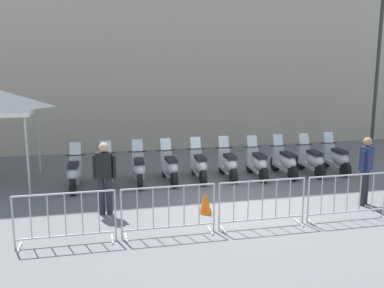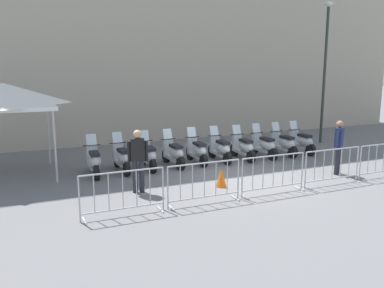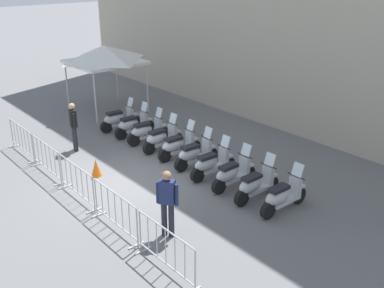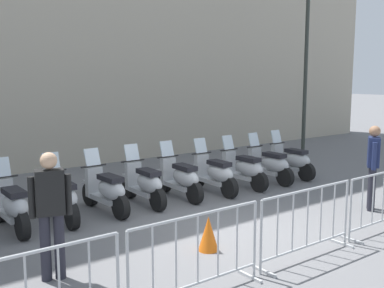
# 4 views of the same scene
# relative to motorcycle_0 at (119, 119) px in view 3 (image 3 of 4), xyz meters

# --- Properties ---
(ground_plane) EXTENTS (120.00, 120.00, 0.00)m
(ground_plane) POSITION_rel_motorcycle_0_xyz_m (4.08, -2.15, -0.45)
(ground_plane) COLOR slate
(motorcycle_0) EXTENTS (0.56, 1.73, 1.24)m
(motorcycle_0) POSITION_rel_motorcycle_0_xyz_m (0.00, 0.00, 0.00)
(motorcycle_0) COLOR black
(motorcycle_0) RESTS_ON ground
(motorcycle_1) EXTENTS (0.56, 1.72, 1.24)m
(motorcycle_1) POSITION_rel_motorcycle_0_xyz_m (0.91, 0.07, 0.00)
(motorcycle_1) COLOR black
(motorcycle_1) RESTS_ON ground
(motorcycle_2) EXTENTS (0.56, 1.72, 1.24)m
(motorcycle_2) POSITION_rel_motorcycle_0_xyz_m (1.82, 0.08, 0.00)
(motorcycle_2) COLOR black
(motorcycle_2) RESTS_ON ground
(motorcycle_3) EXTENTS (0.56, 1.72, 1.24)m
(motorcycle_3) POSITION_rel_motorcycle_0_xyz_m (2.73, 0.07, 0.00)
(motorcycle_3) COLOR black
(motorcycle_3) RESTS_ON ground
(motorcycle_4) EXTENTS (0.56, 1.72, 1.24)m
(motorcycle_4) POSITION_rel_motorcycle_0_xyz_m (3.63, 0.09, 0.00)
(motorcycle_4) COLOR black
(motorcycle_4) RESTS_ON ground
(motorcycle_5) EXTENTS (0.56, 1.72, 1.24)m
(motorcycle_5) POSITION_rel_motorcycle_0_xyz_m (4.54, 0.06, 0.00)
(motorcycle_5) COLOR black
(motorcycle_5) RESTS_ON ground
(motorcycle_6) EXTENTS (0.56, 1.72, 1.24)m
(motorcycle_6) POSITION_rel_motorcycle_0_xyz_m (5.45, -0.03, 0.00)
(motorcycle_6) COLOR black
(motorcycle_6) RESTS_ON ground
(motorcycle_7) EXTENTS (0.56, 1.72, 1.24)m
(motorcycle_7) POSITION_rel_motorcycle_0_xyz_m (6.36, -0.03, 0.00)
(motorcycle_7) COLOR black
(motorcycle_7) RESTS_ON ground
(motorcycle_8) EXTENTS (0.56, 1.72, 1.24)m
(motorcycle_8) POSITION_rel_motorcycle_0_xyz_m (7.26, -0.03, 0.00)
(motorcycle_8) COLOR black
(motorcycle_8) RESTS_ON ground
(motorcycle_9) EXTENTS (0.56, 1.72, 1.24)m
(motorcycle_9) POSITION_rel_motorcycle_0_xyz_m (8.17, 0.02, 0.00)
(motorcycle_9) COLOR black
(motorcycle_9) RESTS_ON ground
(barrier_segment_0) EXTENTS (1.97, 0.44, 1.07)m
(barrier_segment_0) POSITION_rel_motorcycle_0_xyz_m (-0.03, -3.81, 0.07)
(barrier_segment_0) COLOR #B2B5B7
(barrier_segment_0) RESTS_ON ground
(barrier_segment_1) EXTENTS (1.97, 0.44, 1.07)m
(barrier_segment_1) POSITION_rel_motorcycle_0_xyz_m (2.02, -3.81, 0.07)
(barrier_segment_1) COLOR #B2B5B7
(barrier_segment_1) RESTS_ON ground
(barrier_segment_2) EXTENTS (1.97, 0.44, 1.07)m
(barrier_segment_2) POSITION_rel_motorcycle_0_xyz_m (4.08, -3.82, 0.07)
(barrier_segment_2) COLOR #B2B5B7
(barrier_segment_2) RESTS_ON ground
(barrier_segment_3) EXTENTS (1.97, 0.44, 1.07)m
(barrier_segment_3) POSITION_rel_motorcycle_0_xyz_m (6.13, -3.82, 0.07)
(barrier_segment_3) COLOR #B2B5B7
(barrier_segment_3) RESTS_ON ground
(barrier_segment_4) EXTENTS (1.97, 0.44, 1.07)m
(barrier_segment_4) POSITION_rel_motorcycle_0_xyz_m (8.19, -3.83, 0.07)
(barrier_segment_4) COLOR #B2B5B7
(barrier_segment_4) RESTS_ON ground
(officer_near_row_end) EXTENTS (0.53, 0.31, 1.73)m
(officer_near_row_end) POSITION_rel_motorcycle_0_xyz_m (0.79, -2.25, 0.53)
(officer_near_row_end) COLOR #23232D
(officer_near_row_end) RESTS_ON ground
(officer_mid_plaza) EXTENTS (0.47, 0.39, 1.73)m
(officer_mid_plaza) POSITION_rel_motorcycle_0_xyz_m (7.14, -2.98, 0.53)
(officer_mid_plaza) COLOR #23232D
(officer_mid_plaza) RESTS_ON ground
(canopy_tent) EXTENTS (2.82, 2.82, 2.91)m
(canopy_tent) POSITION_rel_motorcycle_0_xyz_m (-2.42, 0.94, 2.06)
(canopy_tent) COLOR silver
(canopy_tent) RESTS_ON ground
(traffic_cone) EXTENTS (0.32, 0.32, 0.55)m
(traffic_cone) POSITION_rel_motorcycle_0_xyz_m (3.09, -2.70, -0.18)
(traffic_cone) COLOR orange
(traffic_cone) RESTS_ON ground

